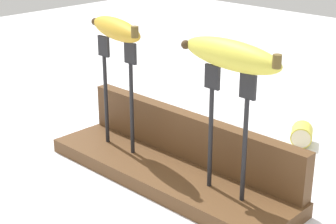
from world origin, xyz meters
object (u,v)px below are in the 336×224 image
fork_stand_left (116,85)px  banana_chunk_near (302,134)px  banana_raised_left (114,29)px  banana_raised_right (229,55)px  fork_stand_right (226,123)px  fork_fallen_near (274,174)px

fork_stand_left → banana_chunk_near: (0.20, 0.29, -0.12)m
banana_raised_left → banana_chunk_near: banana_raised_left is taller
banana_chunk_near → banana_raised_right: bearing=-82.5°
fork_stand_right → banana_raised_left: banana_raised_left is taller
fork_stand_left → fork_fallen_near: size_ratio=1.36×
fork_stand_right → banana_raised_left: (-0.24, 0.00, 0.10)m
fork_stand_left → fork_stand_right: bearing=0.0°
fork_fallen_near → banana_chunk_near: 0.15m
banana_raised_left → banana_chunk_near: 0.42m
fork_stand_right → fork_fallen_near: bearing=90.7°
fork_stand_left → banana_raised_left: 0.10m
fork_stand_right → banana_raised_right: size_ratio=1.07×
fork_stand_right → banana_chunk_near: 0.32m
banana_raised_right → banana_chunk_near: bearing=97.5°
banana_raised_left → fork_stand_left: bearing=-14.0°
fork_stand_left → banana_raised_left: bearing=166.0°
banana_raised_right → fork_stand_right: bearing=-5.6°
banana_raised_left → banana_chunk_near: bearing=55.1°
banana_raised_left → banana_raised_right: banana_raised_right is taller
fork_stand_left → fork_stand_right: fork_stand_left is taller
fork_stand_right → banana_raised_left: bearing=180.0°
banana_raised_left → fork_fallen_near: bearing=30.9°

